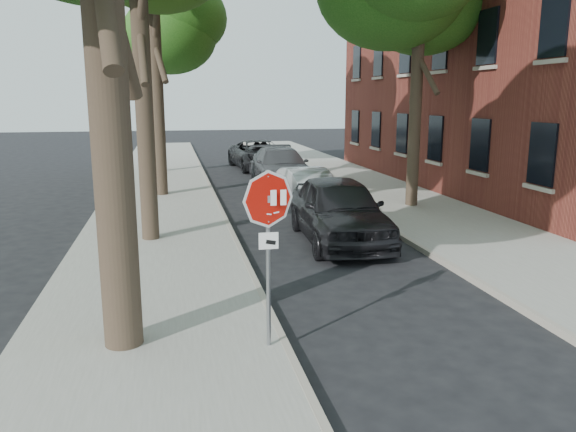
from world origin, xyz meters
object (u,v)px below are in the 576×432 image
object	(u,v)px
apartment_building	(560,0)
tree_far	(150,23)
car_d	(259,155)
car_b	(308,188)
car_c	(280,167)
stop_sign	(268,225)
car_a	(339,210)

from	to	relation	value
apartment_building	tree_far	distance (m)	18.18
tree_far	car_d	size ratio (longest dim) A/B	1.71
tree_far	car_b	size ratio (longest dim) A/B	2.32
car_d	car_c	bearing A→B (deg)	-94.63
tree_far	car_b	bearing A→B (deg)	-62.40
car_b	apartment_building	bearing A→B (deg)	7.33
apartment_building	stop_sign	bearing A→B (deg)	-136.35
car_a	tree_far	bearing A→B (deg)	111.15
stop_sign	tree_far	size ratio (longest dim) A/B	0.28
stop_sign	car_d	distance (m)	22.10
car_b	car_c	bearing A→B (deg)	82.27
apartment_building	car_d	xyz separation A→B (m)	(-11.40, 7.80, -6.89)
tree_far	car_a	world-z (taller)	tree_far
car_b	car_d	world-z (taller)	car_d
tree_far	car_d	world-z (taller)	tree_far
stop_sign	tree_far	world-z (taller)	tree_far
apartment_building	car_a	distance (m)	15.72
stop_sign	car_c	xyz separation A→B (m)	(3.30, 16.03, -1.15)
car_b	car_a	bearing A→B (deg)	-102.16
apartment_building	car_b	world-z (taller)	apartment_building
car_a	car_c	world-z (taller)	car_a
stop_sign	car_b	distance (m)	11.52
apartment_building	car_d	distance (m)	15.44
apartment_building	car_c	xyz separation A→B (m)	(-11.40, 2.01, -6.85)
tree_far	car_d	bearing A→B (deg)	7.35
car_a	car_d	distance (m)	15.69
car_b	tree_far	bearing A→B (deg)	109.87
tree_far	stop_sign	bearing A→B (deg)	-84.54
tree_far	car_b	xyz separation A→B (m)	(5.32, -10.18, -6.55)
car_d	apartment_building	bearing A→B (deg)	-39.00
car_a	car_c	bearing A→B (deg)	90.72
stop_sign	car_d	world-z (taller)	stop_sign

